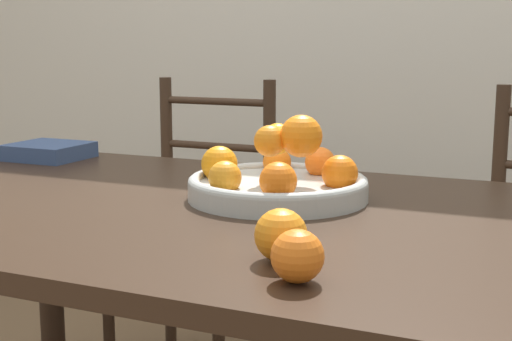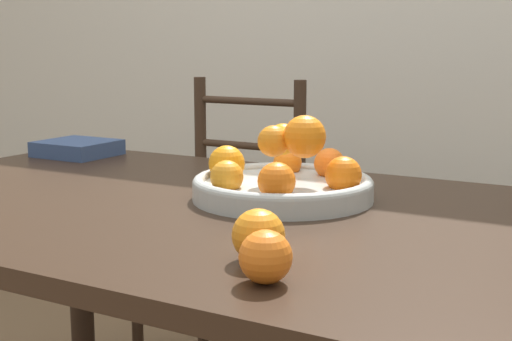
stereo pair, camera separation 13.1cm
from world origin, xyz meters
The scene contains 6 objects.
dining_table centered at (0.00, 0.00, 0.67)m, with size 1.53×0.95×0.77m.
fruit_bowl centered at (0.15, 0.10, 0.81)m, with size 0.36×0.36×0.17m.
orange_loose_0 centered at (0.36, -0.35, 0.81)m, with size 0.07×0.07×0.07m.
orange_loose_1 centered at (0.31, -0.28, 0.81)m, with size 0.08×0.08×0.08m.
chair_left centered at (-0.39, 0.74, 0.46)m, with size 0.42×0.40×0.97m.
book_stack centered at (-0.61, 0.33, 0.79)m, with size 0.19×0.18×0.04m.
Camera 2 is at (0.79, -1.13, 1.08)m, focal length 50.00 mm.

